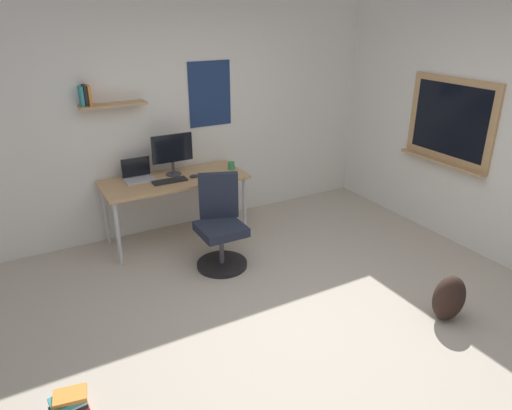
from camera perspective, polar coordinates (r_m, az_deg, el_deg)
name	(u,v)px	position (r m, az deg, el deg)	size (l,w,h in m)	color
ground_plane	(300,326)	(4.08, 5.43, -14.46)	(5.20, 5.20, 0.00)	#ADA393
wall_back	(186,117)	(5.55, -8.60, 10.58)	(5.00, 0.30, 2.60)	silver
desk	(175,184)	(5.24, -9.93, 2.55)	(1.57, 0.68, 0.74)	tan
office_chair	(220,228)	(4.76, -4.36, -2.80)	(0.53, 0.55, 0.95)	black
laptop	(138,175)	(5.25, -14.24, 3.63)	(0.31, 0.21, 0.23)	#ADAFB5
monitor_primary	(172,152)	(5.25, -10.19, 6.44)	(0.46, 0.17, 0.46)	#38383D
keyboard	(170,181)	(5.12, -10.50, 2.92)	(0.37, 0.13, 0.02)	black
computer_mouse	(194,176)	(5.20, -7.59, 3.53)	(0.10, 0.06, 0.03)	#262628
coffee_mug	(231,166)	(5.42, -3.04, 4.83)	(0.08, 0.08, 0.09)	#338C4C
backpack	(449,298)	(4.35, 22.52, -10.46)	(0.32, 0.22, 0.41)	black
book_stack_on_floor	(69,403)	(3.55, -21.89, -21.55)	(0.26, 0.20, 0.16)	#C63833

